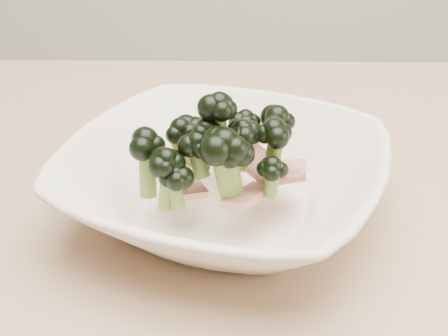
{
  "coord_description": "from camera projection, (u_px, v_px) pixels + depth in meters",
  "views": [
    {
      "loc": [
        -0.07,
        -0.5,
        1.08
      ],
      "look_at": [
        -0.08,
        -0.01,
        0.8
      ],
      "focal_mm": 50.0,
      "sensor_mm": 36.0,
      "label": 1
    }
  ],
  "objects": [
    {
      "name": "dining_table",
      "position": [
        301.0,
        287.0,
        0.64
      ],
      "size": [
        1.2,
        0.8,
        0.75
      ],
      "color": "tan",
      "rests_on": "ground"
    },
    {
      "name": "broccoli_dish",
      "position": [
        223.0,
        178.0,
        0.56
      ],
      "size": [
        0.37,
        0.37,
        0.13
      ],
      "color": "#F3E4CE",
      "rests_on": "dining_table"
    }
  ]
}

